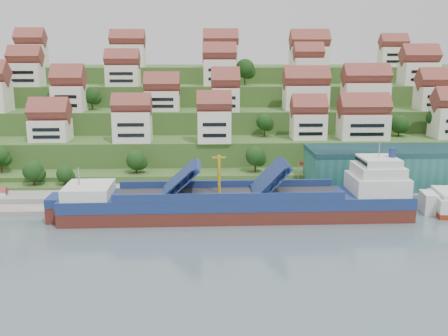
{
  "coord_description": "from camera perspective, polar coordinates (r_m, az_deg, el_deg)",
  "views": [
    {
      "loc": [
        -4.51,
        -106.9,
        35.27
      ],
      "look_at": [
        0.04,
        14.0,
        8.0
      ],
      "focal_mm": 40.0,
      "sensor_mm": 36.0,
      "label": 1
    }
  ],
  "objects": [
    {
      "name": "quay",
      "position": [
        128.95,
        8.89,
        -2.82
      ],
      "size": [
        180.0,
        14.0,
        2.2
      ],
      "primitive_type": "cube",
      "color": "gray",
      "rests_on": "ground"
    },
    {
      "name": "hillside_village",
      "position": [
        168.9,
        0.97,
        9.12
      ],
      "size": [
        157.07,
        65.32,
        28.42
      ],
      "color": "white",
      "rests_on": "ground"
    },
    {
      "name": "hillside_trees",
      "position": [
        155.72,
        -0.72,
        6.36
      ],
      "size": [
        133.33,
        62.44,
        30.77
      ],
      "color": "#1A3F15",
      "rests_on": "ground"
    },
    {
      "name": "ground",
      "position": [
        112.66,
        0.25,
        -5.54
      ],
      "size": [
        300.0,
        300.0,
        0.0
      ],
      "primitive_type": "plane",
      "color": "slate",
      "rests_on": "ground"
    },
    {
      "name": "hillside",
      "position": [
        211.93,
        -0.93,
        6.03
      ],
      "size": [
        260.0,
        128.0,
        31.0
      ],
      "color": "#2D4C1E",
      "rests_on": "ground"
    },
    {
      "name": "flagpole",
      "position": [
        122.4,
        8.56,
        -0.85
      ],
      "size": [
        1.28,
        0.16,
        8.0
      ],
      "color": "gray",
      "rests_on": "quay"
    },
    {
      "name": "cargo_ship",
      "position": [
        111.18,
        2.57,
        -4.05
      ],
      "size": [
        76.57,
        12.57,
        16.94
      ],
      "rotation": [
        0.0,
        0.0,
        0.01
      ],
      "color": "#512019",
      "rests_on": "ground"
    },
    {
      "name": "warehouse",
      "position": [
        139.04,
        21.88,
        0.13
      ],
      "size": [
        60.0,
        15.0,
        10.0
      ],
      "primitive_type": "cube",
      "color": "#26675F",
      "rests_on": "quay"
    }
  ]
}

